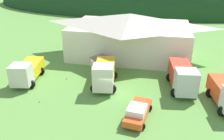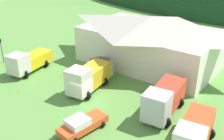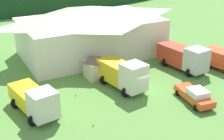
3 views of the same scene
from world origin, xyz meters
name	(u,v)px [view 2 (image 2 of 3)]	position (x,y,z in m)	size (l,w,h in m)	color
ground_plane	(85,100)	(0.00, 0.00, 0.00)	(200.00, 200.00, 0.00)	#5B9342
depot_building	(150,39)	(0.21, 14.17, 3.71)	(20.99, 12.87, 7.20)	white
play_shed_cream	(101,66)	(-2.70, 6.09, 1.50)	(2.73, 2.74, 2.92)	beige
flatbed_truck_yellow	(28,61)	(-11.71, 0.97, 1.59)	(3.90, 7.20, 3.18)	silver
heavy_rig_striped	(88,77)	(-1.30, 1.94, 1.84)	(3.83, 7.02, 3.59)	silver
tow_truck_silver	(164,99)	(8.43, 3.04, 1.82)	(3.80, 7.37, 3.46)	silver
heavy_rig_white	(194,133)	(13.09, -0.23, 1.66)	(3.77, 6.83, 3.16)	white
service_pickup_orange	(82,124)	(3.71, -4.47, 0.83)	(2.77, 5.26, 1.66)	#E35223
traffic_light_west	(1,48)	(-17.43, 0.60, 2.37)	(0.20, 0.32, 3.83)	#4C4C51
traffic_cone_near_pickup	(19,93)	(-7.68, -3.66, 0.00)	(0.36, 0.36, 0.50)	orange
traffic_cone_mid_row	(61,76)	(-6.89, 2.64, 0.00)	(0.36, 0.36, 0.48)	orange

